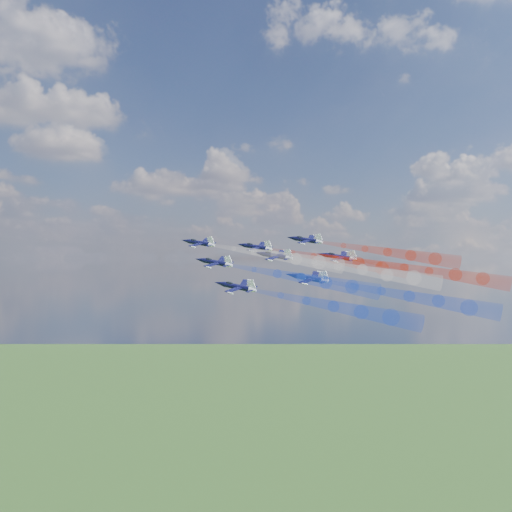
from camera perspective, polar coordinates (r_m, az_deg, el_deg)
jet_lead at (r=159.51m, az=-5.57°, el=1.28°), size 14.01×14.52×7.10m
trail_lead at (r=147.99m, az=1.85°, el=0.06°), size 23.69×32.94×10.05m
jet_inner_left at (r=143.10m, az=-4.03°, el=-0.63°), size 14.01×14.52×7.10m
trail_inner_left at (r=132.43m, az=4.43°, el=-2.15°), size 23.69×32.94×10.05m
jet_inner_right at (r=158.66m, az=-0.00°, el=0.89°), size 14.01×14.52×7.10m
trail_inner_right at (r=149.23m, az=7.80°, el=-0.36°), size 23.69×32.94×10.05m
jet_outer_left at (r=130.91m, az=-1.88°, el=-3.03°), size 14.01×14.52×7.10m
trail_outer_left at (r=121.36m, az=7.59°, el=-4.88°), size 23.69×32.94×10.05m
jet_center_third at (r=147.86m, az=1.86°, el=0.02°), size 14.01×14.52×7.10m
trail_center_third at (r=139.30m, az=10.37°, el=-1.38°), size 23.69×32.94×10.05m
jet_outer_right at (r=162.55m, az=4.93°, el=1.58°), size 14.01×14.52×7.10m
trail_outer_right at (r=154.92m, az=12.76°, el=0.40°), size 23.69×32.94×10.05m
jet_rear_left at (r=134.27m, az=5.20°, el=-2.17°), size 14.01×14.52×7.10m
trail_rear_left at (r=127.31m, az=14.79°, el=-3.83°), size 23.69×32.94×10.05m
jet_rear_right at (r=151.68m, az=8.08°, el=-0.09°), size 14.01×14.52×7.10m
trail_rear_right at (r=145.49m, az=16.61°, el=-1.44°), size 23.69×32.94×10.05m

